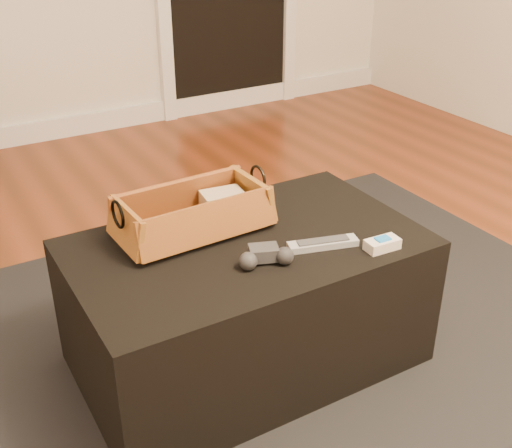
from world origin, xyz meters
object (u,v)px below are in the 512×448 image
ottoman (247,302)px  tv_remote (189,227)px  wicker_basket (193,215)px  cream_gadget (382,244)px  game_controller (265,256)px  silver_remote (323,244)px

ottoman → tv_remote: 0.29m
ottoman → wicker_basket: size_ratio=2.16×
tv_remote → wicker_basket: bearing=30.9°
ottoman → cream_gadget: cream_gadget is taller
tv_remote → cream_gadget: 0.55m
ottoman → cream_gadget: bearing=-36.9°
game_controller → silver_remote: bearing=-0.5°
tv_remote → game_controller: game_controller is taller
tv_remote → game_controller: bearing=-74.8°
game_controller → silver_remote: size_ratio=0.77×
tv_remote → cream_gadget: size_ratio=2.38×
ottoman → tv_remote: size_ratio=4.21×
tv_remote → wicker_basket: wicker_basket is taller
game_controller → silver_remote: 0.19m
game_controller → tv_remote: bearing=113.6°
ottoman → cream_gadget: size_ratio=10.03×
game_controller → silver_remote: game_controller is taller
tv_remote → game_controller: (0.11, -0.25, -0.00)m
ottoman → wicker_basket: 0.31m
ottoman → game_controller: size_ratio=6.32×
ottoman → wicker_basket: wicker_basket is taller
game_controller → silver_remote: (0.19, -0.00, -0.01)m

